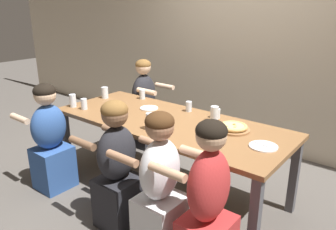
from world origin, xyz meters
name	(u,v)px	position (x,y,z in m)	size (l,w,h in m)	color
ground_plane	(168,189)	(0.00, 0.00, 0.00)	(18.00, 18.00, 0.00)	#514C47
restaurant_back_panel	(249,21)	(0.00, 1.58, 1.60)	(10.00, 0.06, 3.20)	beige
dining_table	(168,127)	(0.00, 0.00, 0.68)	(2.32, 0.94, 0.75)	brown
pizza_board_main	(233,128)	(0.61, 0.14, 0.78)	(0.29, 0.29, 0.05)	#996B42
empty_plate_a	(149,108)	(-0.38, 0.15, 0.76)	(0.19, 0.19, 0.02)	white
empty_plate_b	(263,146)	(0.96, -0.02, 0.76)	(0.22, 0.22, 0.02)	white
empty_plate_c	(164,120)	(-0.03, -0.03, 0.76)	(0.18, 0.18, 0.02)	white
cocktail_glass_blue	(216,114)	(0.32, 0.34, 0.79)	(0.08, 0.08, 0.11)	silver
drinking_glass_a	(189,107)	(0.00, 0.34, 0.79)	(0.06, 0.06, 0.10)	silver
drinking_glass_b	(214,115)	(0.36, 0.24, 0.81)	(0.08, 0.08, 0.15)	silver
drinking_glass_c	(84,104)	(-0.90, -0.28, 0.80)	(0.06, 0.06, 0.11)	silver
drinking_glass_d	(150,122)	(0.03, -0.29, 0.81)	(0.08, 0.08, 0.15)	silver
drinking_glass_e	(142,95)	(-0.69, 0.39, 0.80)	(0.06, 0.06, 0.11)	silver
drinking_glass_f	(105,93)	(-1.06, 0.14, 0.81)	(0.08, 0.08, 0.13)	silver
drinking_glass_g	(73,101)	(-1.06, -0.31, 0.81)	(0.07, 0.07, 0.14)	silver
diner_near_center	(117,170)	(0.02, -0.69, 0.52)	(0.51, 0.40, 1.10)	#232328
diner_near_midright	(160,188)	(0.47, -0.69, 0.51)	(0.51, 0.40, 1.11)	silver
diner_far_left	(144,107)	(-0.95, 0.69, 0.53)	(0.51, 0.40, 1.15)	#232328
diner_near_left	(50,141)	(-0.95, -0.69, 0.51)	(0.51, 0.40, 1.09)	#2D5193
diner_near_right	(207,208)	(0.88, -0.69, 0.52)	(0.51, 0.40, 1.14)	#B22D2D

